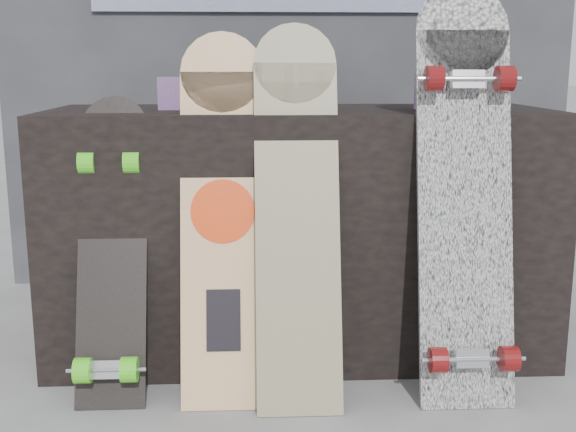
{
  "coord_description": "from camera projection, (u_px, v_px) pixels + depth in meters",
  "views": [
    {
      "loc": [
        -0.15,
        -1.83,
        0.94
      ],
      "look_at": [
        -0.05,
        0.2,
        0.51
      ],
      "focal_mm": 45.0,
      "sensor_mm": 36.0,
      "label": 1
    }
  ],
  "objects": [
    {
      "name": "merch_box_purple",
      "position": [
        188.0,
        93.0,
        2.3
      ],
      "size": [
        0.18,
        0.12,
        0.1
      ],
      "primitive_type": "cube",
      "color": "#4B3266",
      "rests_on": "vendor_table"
    },
    {
      "name": "booth",
      "position": [
        288.0,
        26.0,
        3.08
      ],
      "size": [
        2.4,
        0.22,
        2.2
      ],
      "color": "#303034",
      "rests_on": "ground"
    },
    {
      "name": "merch_box_small",
      "position": [
        442.0,
        91.0,
        2.23
      ],
      "size": [
        0.14,
        0.14,
        0.12
      ],
      "primitive_type": "cube",
      "color": "#4B3266",
      "rests_on": "vendor_table"
    },
    {
      "name": "longboard_geisha",
      "position": [
        223.0,
        206.0,
        2.04
      ],
      "size": [
        0.24,
        0.31,
        1.04
      ],
      "rotation": [
        -0.28,
        0.0,
        0.0
      ],
      "color": "beige",
      "rests_on": "ground"
    },
    {
      "name": "ground",
      "position": [
        311.0,
        413.0,
        1.99
      ],
      "size": [
        60.0,
        60.0,
        0.0
      ],
      "primitive_type": "plane",
      "color": "slate",
      "rests_on": "ground"
    },
    {
      "name": "longboard_celtic",
      "position": [
        297.0,
        202.0,
        2.02
      ],
      "size": [
        0.24,
        0.34,
        1.06
      ],
      "rotation": [
        -0.3,
        0.0,
        0.0
      ],
      "color": "beige",
      "rests_on": "ground"
    },
    {
      "name": "merch_box_flat",
      "position": [
        261.0,
        99.0,
        2.33
      ],
      "size": [
        0.22,
        0.1,
        0.06
      ],
      "primitive_type": "cube",
      "color": "#D1B78C",
      "rests_on": "vendor_table"
    },
    {
      "name": "vendor_table",
      "position": [
        300.0,
        230.0,
        2.39
      ],
      "size": [
        1.6,
        0.6,
        0.8
      ],
      "primitive_type": "cube",
      "color": "black",
      "rests_on": "ground"
    },
    {
      "name": "skateboard_dark",
      "position": [
        112.0,
        245.0,
        2.05
      ],
      "size": [
        0.2,
        0.36,
        0.85
      ],
      "rotation": [
        -0.34,
        0.0,
        0.0
      ],
      "color": "black",
      "rests_on": "ground"
    },
    {
      "name": "longboard_cascadia",
      "position": [
        465.0,
        187.0,
        2.01
      ],
      "size": [
        0.26,
        0.33,
        1.17
      ],
      "rotation": [
        -0.22,
        0.0,
        0.0
      ],
      "color": "white",
      "rests_on": "ground"
    }
  ]
}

